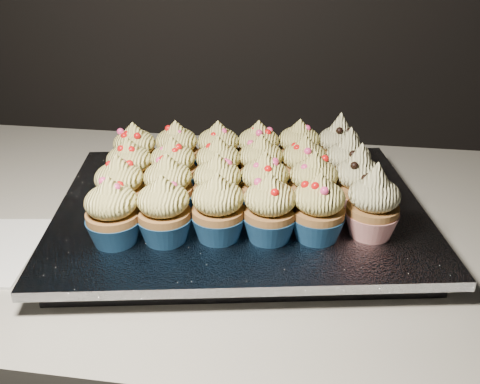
# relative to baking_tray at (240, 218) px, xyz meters

# --- Properties ---
(worktop) EXTENTS (2.44, 0.64, 0.04)m
(worktop) POSITION_rel_baking_tray_xyz_m (0.04, 0.03, -0.03)
(worktop) COLOR beige
(worktop) RESTS_ON cabinet
(baking_tray) EXTENTS (0.50, 0.41, 0.02)m
(baking_tray) POSITION_rel_baking_tray_xyz_m (0.00, 0.00, 0.00)
(baking_tray) COLOR black
(baking_tray) RESTS_ON worktop
(foil_lining) EXTENTS (0.54, 0.46, 0.01)m
(foil_lining) POSITION_rel_baking_tray_xyz_m (0.00, 0.00, 0.02)
(foil_lining) COLOR silver
(foil_lining) RESTS_ON baking_tray
(cupcake_0) EXTENTS (0.06, 0.06, 0.08)m
(cupcake_0) POSITION_rel_baking_tray_xyz_m (-0.13, -0.12, 0.06)
(cupcake_0) COLOR navy
(cupcake_0) RESTS_ON foil_lining
(cupcake_1) EXTENTS (0.06, 0.06, 0.08)m
(cupcake_1) POSITION_rel_baking_tray_xyz_m (-0.07, -0.11, 0.06)
(cupcake_1) COLOR navy
(cupcake_1) RESTS_ON foil_lining
(cupcake_2) EXTENTS (0.06, 0.06, 0.08)m
(cupcake_2) POSITION_rel_baking_tray_xyz_m (-0.01, -0.09, 0.06)
(cupcake_2) COLOR navy
(cupcake_2) RESTS_ON foil_lining
(cupcake_3) EXTENTS (0.06, 0.06, 0.08)m
(cupcake_3) POSITION_rel_baking_tray_xyz_m (0.05, -0.08, 0.06)
(cupcake_3) COLOR navy
(cupcake_3) RESTS_ON foil_lining
(cupcake_4) EXTENTS (0.06, 0.06, 0.08)m
(cupcake_4) POSITION_rel_baking_tray_xyz_m (0.10, -0.07, 0.06)
(cupcake_4) COLOR navy
(cupcake_4) RESTS_ON foil_lining
(cupcake_5) EXTENTS (0.06, 0.06, 0.10)m
(cupcake_5) POSITION_rel_baking_tray_xyz_m (0.17, -0.06, 0.06)
(cupcake_5) COLOR #A51816
(cupcake_5) RESTS_ON foil_lining
(cupcake_6) EXTENTS (0.06, 0.06, 0.08)m
(cupcake_6) POSITION_rel_baking_tray_xyz_m (-0.14, -0.06, 0.06)
(cupcake_6) COLOR navy
(cupcake_6) RESTS_ON foil_lining
(cupcake_7) EXTENTS (0.06, 0.06, 0.08)m
(cupcake_7) POSITION_rel_baking_tray_xyz_m (-0.08, -0.05, 0.06)
(cupcake_7) COLOR navy
(cupcake_7) RESTS_ON foil_lining
(cupcake_8) EXTENTS (0.06, 0.06, 0.08)m
(cupcake_8) POSITION_rel_baking_tray_xyz_m (-0.02, -0.03, 0.06)
(cupcake_8) COLOR navy
(cupcake_8) RESTS_ON foil_lining
(cupcake_9) EXTENTS (0.06, 0.06, 0.08)m
(cupcake_9) POSITION_rel_baking_tray_xyz_m (0.03, -0.02, 0.06)
(cupcake_9) COLOR navy
(cupcake_9) RESTS_ON foil_lining
(cupcake_10) EXTENTS (0.06, 0.06, 0.08)m
(cupcake_10) POSITION_rel_baking_tray_xyz_m (0.10, -0.01, 0.06)
(cupcake_10) COLOR navy
(cupcake_10) RESTS_ON foil_lining
(cupcake_11) EXTENTS (0.06, 0.06, 0.10)m
(cupcake_11) POSITION_rel_baking_tray_xyz_m (0.15, -0.00, 0.06)
(cupcake_11) COLOR #A51816
(cupcake_11) RESTS_ON foil_lining
(cupcake_12) EXTENTS (0.06, 0.06, 0.08)m
(cupcake_12) POSITION_rel_baking_tray_xyz_m (-0.15, 0.00, 0.06)
(cupcake_12) COLOR navy
(cupcake_12) RESTS_ON foil_lining
(cupcake_13) EXTENTS (0.06, 0.06, 0.08)m
(cupcake_13) POSITION_rel_baking_tray_xyz_m (-0.09, 0.01, 0.06)
(cupcake_13) COLOR navy
(cupcake_13) RESTS_ON foil_lining
(cupcake_14) EXTENTS (0.06, 0.06, 0.08)m
(cupcake_14) POSITION_rel_baking_tray_xyz_m (-0.03, 0.02, 0.06)
(cupcake_14) COLOR navy
(cupcake_14) RESTS_ON foil_lining
(cupcake_15) EXTENTS (0.06, 0.06, 0.08)m
(cupcake_15) POSITION_rel_baking_tray_xyz_m (0.02, 0.04, 0.06)
(cupcake_15) COLOR navy
(cupcake_15) RESTS_ON foil_lining
(cupcake_16) EXTENTS (0.06, 0.06, 0.08)m
(cupcake_16) POSITION_rel_baking_tray_xyz_m (0.08, 0.04, 0.06)
(cupcake_16) COLOR navy
(cupcake_16) RESTS_ON foil_lining
(cupcake_17) EXTENTS (0.06, 0.06, 0.10)m
(cupcake_17) POSITION_rel_baking_tray_xyz_m (0.14, 0.06, 0.06)
(cupcake_17) COLOR #A51816
(cupcake_17) RESTS_ON foil_lining
(cupcake_18) EXTENTS (0.06, 0.06, 0.08)m
(cupcake_18) POSITION_rel_baking_tray_xyz_m (-0.16, 0.06, 0.06)
(cupcake_18) COLOR navy
(cupcake_18) RESTS_ON foil_lining
(cupcake_19) EXTENTS (0.06, 0.06, 0.08)m
(cupcake_19) POSITION_rel_baking_tray_xyz_m (-0.10, 0.07, 0.06)
(cupcake_19) COLOR navy
(cupcake_19) RESTS_ON foil_lining
(cupcake_20) EXTENTS (0.06, 0.06, 0.08)m
(cupcake_20) POSITION_rel_baking_tray_xyz_m (-0.04, 0.08, 0.06)
(cupcake_20) COLOR navy
(cupcake_20) RESTS_ON foil_lining
(cupcake_21) EXTENTS (0.06, 0.06, 0.08)m
(cupcake_21) POSITION_rel_baking_tray_xyz_m (0.01, 0.09, 0.06)
(cupcake_21) COLOR navy
(cupcake_21) RESTS_ON foil_lining
(cupcake_22) EXTENTS (0.06, 0.06, 0.08)m
(cupcake_22) POSITION_rel_baking_tray_xyz_m (0.07, 0.11, 0.06)
(cupcake_22) COLOR navy
(cupcake_22) RESTS_ON foil_lining
(cupcake_23) EXTENTS (0.06, 0.06, 0.10)m
(cupcake_23) POSITION_rel_baking_tray_xyz_m (0.13, 0.11, 0.06)
(cupcake_23) COLOR #A51816
(cupcake_23) RESTS_ON foil_lining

